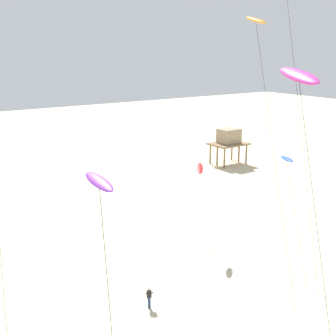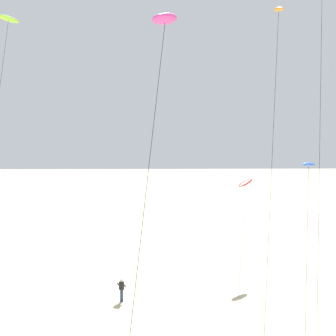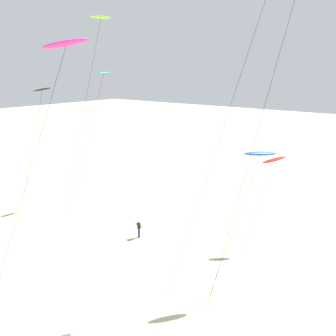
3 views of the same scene
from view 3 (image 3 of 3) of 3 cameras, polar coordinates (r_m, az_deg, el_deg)
name	(u,v)px [view 3 (image 3 of 3)]	position (r m, az deg, el deg)	size (l,w,h in m)	color
ground_plane	(91,317)	(31.49, -9.71, -18.09)	(260.00, 260.00, 0.00)	beige
kite_red	(274,161)	(41.27, 13.25, 0.93)	(1.98, 4.25, 8.18)	red
kite_magenta	(66,45)	(31.42, -12.81, 14.98)	(2.87, 7.75, 18.12)	#D8339E
kite_blue	(260,155)	(32.56, 11.57, 1.68)	(2.33, 5.50, 10.22)	blue
kite_teal	(103,75)	(54.83, -8.20, 11.58)	(1.71, 5.18, 15.29)	teal
kite_lime	(100,22)	(49.86, -8.59, 17.86)	(2.31, 6.08, 21.11)	#8CD833
kite_black	(42,93)	(47.73, -15.72, 9.15)	(1.63, 4.04, 13.89)	black
kite_flyer_nearest	(139,229)	(43.21, -3.71, -7.66)	(0.67, 0.66, 1.67)	navy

